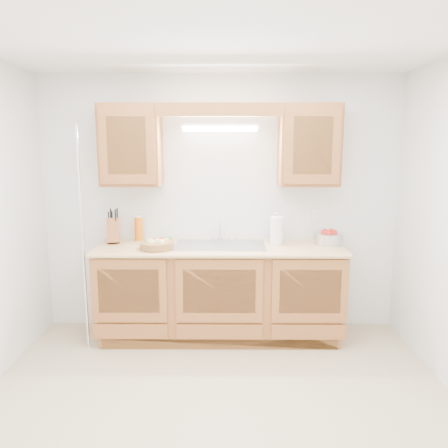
{
  "coord_description": "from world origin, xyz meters",
  "views": [
    {
      "loc": [
        0.07,
        -2.79,
        1.82
      ],
      "look_at": [
        0.04,
        0.85,
        1.17
      ],
      "focal_mm": 35.0,
      "sensor_mm": 36.0,
      "label": 1
    }
  ],
  "objects_px": {
    "fruit_basket": "(157,244)",
    "paper_towel": "(277,231)",
    "knife_block": "(113,230)",
    "apple_bowl": "(328,238)"
  },
  "relations": [
    {
      "from": "knife_block",
      "to": "paper_towel",
      "type": "xyz_separation_m",
      "value": [
        1.57,
        -0.05,
        0.01
      ]
    },
    {
      "from": "fruit_basket",
      "to": "paper_towel",
      "type": "bearing_deg",
      "value": 10.58
    },
    {
      "from": "apple_bowl",
      "to": "knife_block",
      "type": "bearing_deg",
      "value": 178.57
    },
    {
      "from": "fruit_basket",
      "to": "knife_block",
      "type": "relative_size",
      "value": 1.15
    },
    {
      "from": "fruit_basket",
      "to": "paper_towel",
      "type": "height_order",
      "value": "paper_towel"
    },
    {
      "from": "fruit_basket",
      "to": "apple_bowl",
      "type": "relative_size",
      "value": 1.35
    },
    {
      "from": "paper_towel",
      "to": "apple_bowl",
      "type": "xyz_separation_m",
      "value": [
        0.49,
        -0.0,
        -0.07
      ]
    },
    {
      "from": "fruit_basket",
      "to": "apple_bowl",
      "type": "bearing_deg",
      "value": 7.26
    },
    {
      "from": "fruit_basket",
      "to": "apple_bowl",
      "type": "distance_m",
      "value": 1.61
    },
    {
      "from": "fruit_basket",
      "to": "paper_towel",
      "type": "relative_size",
      "value": 1.27
    }
  ]
}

